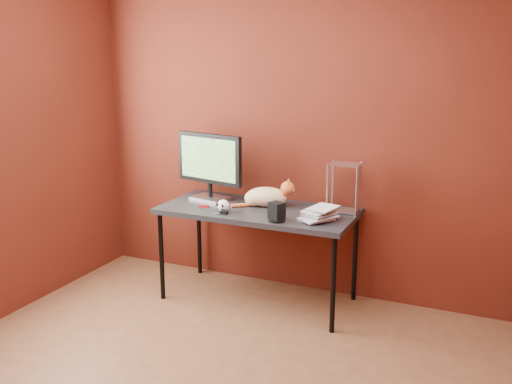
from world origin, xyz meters
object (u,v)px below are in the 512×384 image
at_px(desk, 258,215).
at_px(speaker, 277,213).
at_px(skull_mug, 223,206).
at_px(monitor, 209,163).
at_px(book_stack, 313,140).
at_px(cat, 267,197).

height_order(desk, speaker, speaker).
bearing_deg(speaker, desk, 159.66).
height_order(desk, skull_mug, skull_mug).
xyz_separation_m(monitor, book_stack, (0.93, -0.17, 0.27)).
height_order(skull_mug, book_stack, book_stack).
height_order(cat, book_stack, book_stack).
xyz_separation_m(cat, skull_mug, (-0.24, -0.28, -0.03)).
height_order(cat, skull_mug, cat).
distance_m(desk, monitor, 0.59).
relative_size(cat, skull_mug, 4.68).
distance_m(skull_mug, book_stack, 0.85).
bearing_deg(desk, monitor, 168.54).
distance_m(monitor, book_stack, 0.98).
relative_size(desk, skull_mug, 15.46).
xyz_separation_m(desk, monitor, (-0.47, 0.10, 0.35)).
bearing_deg(book_stack, speaker, -137.18).
bearing_deg(cat, book_stack, -34.79).
relative_size(desk, cat, 3.31).
xyz_separation_m(desk, speaker, (0.26, -0.26, 0.11)).
distance_m(desk, speaker, 0.38).
bearing_deg(monitor, desk, 0.30).
xyz_separation_m(speaker, book_stack, (0.20, 0.18, 0.51)).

